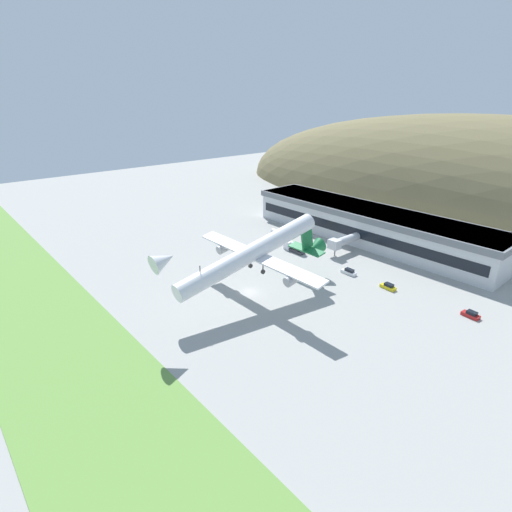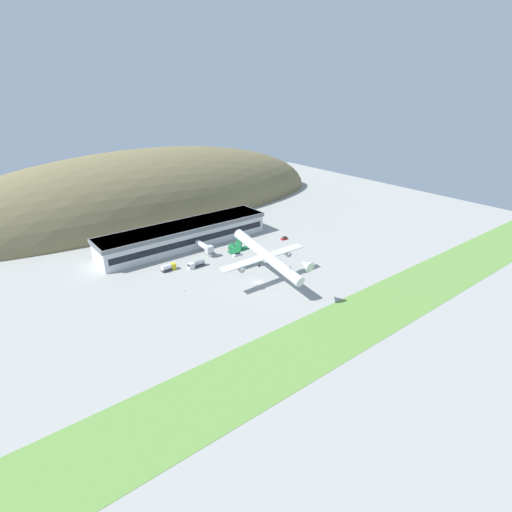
{
  "view_description": "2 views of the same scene",
  "coord_description": "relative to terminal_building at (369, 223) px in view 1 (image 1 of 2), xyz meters",
  "views": [
    {
      "loc": [
        69.78,
        -58.06,
        46.91
      ],
      "look_at": [
        4.6,
        -2.02,
        11.87
      ],
      "focal_mm": 28.0,
      "sensor_mm": 36.0,
      "label": 1
    },
    {
      "loc": [
        -92.25,
        -117.12,
        77.7
      ],
      "look_at": [
        1.14,
        2.36,
        10.96
      ],
      "focal_mm": 28.0,
      "sensor_mm": 36.0,
      "label": 2
    }
  ],
  "objects": [
    {
      "name": "cargo_airplane",
      "position": [
        6.6,
        -57.0,
        5.56
      ],
      "size": [
        41.59,
        50.65,
        13.78
      ],
      "color": "silver"
    },
    {
      "name": "grass_strip_foreground",
      "position": [
        3.57,
        -100.01,
        -6.24
      ],
      "size": [
        346.93,
        25.87,
        0.08
      ],
      "primitive_type": "cube",
      "color": "#669342",
      "rests_on": "ground_plane"
    },
    {
      "name": "fuel_truck",
      "position": [
        -20.55,
        -22.25,
        -4.77
      ],
      "size": [
        6.76,
        2.64,
        3.13
      ],
      "color": "gold",
      "rests_on": "ground_plane"
    },
    {
      "name": "traffic_cone_0",
      "position": [
        -24.25,
        -43.7,
        -6.0
      ],
      "size": [
        0.52,
        0.52,
        0.58
      ],
      "color": "orange",
      "rests_on": "ground_plane"
    },
    {
      "name": "hill_backdrop",
      "position": [
        7.17,
        66.37,
        -6.28
      ],
      "size": [
        269.36,
        81.56,
        79.03
      ],
      "primitive_type": "ellipsoid",
      "color": "olive",
      "rests_on": "ground_plane"
    },
    {
      "name": "jetway_0",
      "position": [
        1.95,
        -16.18,
        -2.29
      ],
      "size": [
        3.38,
        12.91,
        5.43
      ],
      "color": "silver",
      "rests_on": "ground_plane"
    },
    {
      "name": "service_car_1",
      "position": [
        25.51,
        -27.34,
        -5.64
      ],
      "size": [
        4.18,
        1.86,
        1.54
      ],
      "color": "gold",
      "rests_on": "ground_plane"
    },
    {
      "name": "box_truck",
      "position": [
        -8.87,
        -26.73,
        -4.77
      ],
      "size": [
        8.0,
        2.58,
        3.18
      ],
      "color": "silver",
      "rests_on": "ground_plane"
    },
    {
      "name": "service_car_2",
      "position": [
        45.56,
        -25.64,
        -5.67
      ],
      "size": [
        3.95,
        2.05,
        1.49
      ],
      "color": "#B21E1E",
      "rests_on": "ground_plane"
    },
    {
      "name": "terminal_building",
      "position": [
        0.0,
        0.0,
        0.0
      ],
      "size": [
        89.37,
        19.07,
        11.09
      ],
      "color": "silver",
      "rests_on": "ground_plane"
    },
    {
      "name": "service_car_0",
      "position": [
        13.16,
        -27.57,
        -5.63
      ],
      "size": [
        4.52,
        1.69,
        1.57
      ],
      "color": "silver",
      "rests_on": "ground_plane"
    },
    {
      "name": "ground_plane",
      "position": [
        3.57,
        -55.59,
        -6.28
      ],
      "size": [
        385.48,
        385.48,
        0.0
      ],
      "primitive_type": "plane",
      "color": "#9E9E99"
    }
  ]
}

